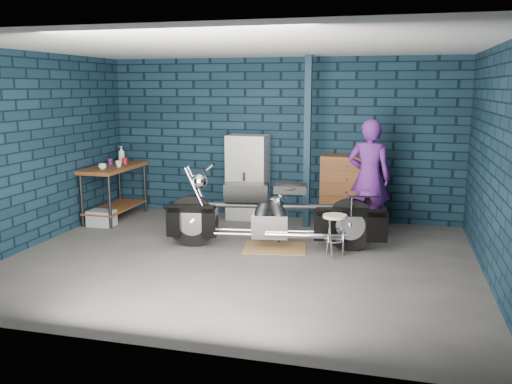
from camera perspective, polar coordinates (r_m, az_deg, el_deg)
ground at (r=7.11m, az=-1.75°, el=-7.16°), size 6.00×6.00×0.00m
room_walls at (r=7.29m, az=-0.60°, el=8.56°), size 6.02×5.01×2.71m
support_post at (r=8.58m, az=5.43°, el=5.17°), size 0.10×0.10×2.70m
workbench at (r=9.49m, az=-14.63°, el=-0.05°), size 0.60×1.40×0.91m
drip_mat at (r=7.61m, az=1.99°, el=-5.89°), size 0.95×0.77×0.01m
motorcycle at (r=7.46m, az=2.02°, el=-1.73°), size 2.67×1.09×1.14m
person at (r=8.27m, az=11.79°, el=1.48°), size 0.65×0.44×1.76m
storage_bin at (r=9.12m, az=-15.94°, el=-2.66°), size 0.41×0.29×0.25m
locker at (r=9.16m, az=-0.87°, el=1.56°), size 0.66×0.47×1.42m
tool_chest at (r=8.89m, az=9.61°, el=0.17°), size 0.85×0.47×1.13m
shop_stool at (r=7.22m, az=8.25°, el=-4.61°), size 0.38×0.38×0.57m
cup_a at (r=9.05m, az=-15.87°, el=2.60°), size 0.15×0.15×0.10m
cup_b at (r=9.27m, az=-14.26°, el=2.89°), size 0.13×0.13×0.10m
mug_purple at (r=9.55m, az=-15.10°, el=3.10°), size 0.10×0.10×0.11m
mug_red at (r=9.53m, az=-13.64°, el=3.17°), size 0.09×0.09×0.12m
bottle at (r=9.71m, az=-13.98°, el=3.84°), size 0.15×0.15×0.30m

